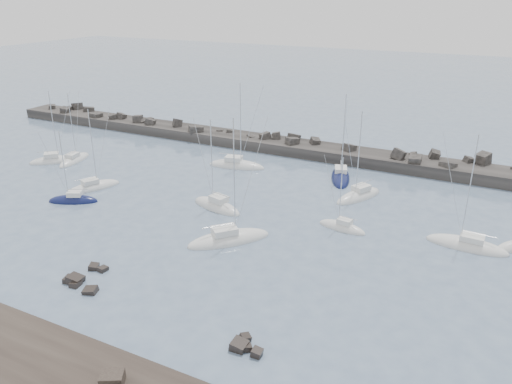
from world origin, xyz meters
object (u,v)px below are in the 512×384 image
(sailboat_4, at_px, (237,166))
(sailboat_8, at_px, (340,178))
(sailboat_7, at_px, (229,240))
(sailboat_2, at_px, (73,201))
(sailboat_9, at_px, (342,228))
(sailboat_3, at_px, (93,188))
(sailboat_6, at_px, (359,197))
(sailboat_13, at_px, (467,246))
(sailboat_0, at_px, (55,161))
(sailboat_1, at_px, (74,160))
(sailboat_5, at_px, (217,207))

(sailboat_4, bearing_deg, sailboat_8, 8.15)
(sailboat_7, xyz_separation_m, sailboat_8, (5.09, 25.04, -0.01))
(sailboat_2, distance_m, sailboat_9, 35.68)
(sailboat_9, bearing_deg, sailboat_7, -140.20)
(sailboat_3, bearing_deg, sailboat_6, 21.58)
(sailboat_6, height_order, sailboat_9, sailboat_6)
(sailboat_7, relative_size, sailboat_13, 1.11)
(sailboat_0, bearing_deg, sailboat_4, 22.27)
(sailboat_0, relative_size, sailboat_7, 0.83)
(sailboat_4, height_order, sailboat_13, sailboat_4)
(sailboat_9, bearing_deg, sailboat_13, 7.67)
(sailboat_4, bearing_deg, sailboat_1, -159.27)
(sailboat_2, distance_m, sailboat_8, 38.23)
(sailboat_13, bearing_deg, sailboat_3, -173.80)
(sailboat_2, xyz_separation_m, sailboat_8, (29.27, 24.60, 0.00))
(sailboat_2, height_order, sailboat_7, sailboat_7)
(sailboat_8, distance_m, sailboat_13, 23.95)
(sailboat_7, bearing_deg, sailboat_6, 63.17)
(sailboat_5, distance_m, sailboat_9, 16.50)
(sailboat_0, relative_size, sailboat_6, 0.96)
(sailboat_5, distance_m, sailboat_7, 9.41)
(sailboat_6, height_order, sailboat_13, sailboat_13)
(sailboat_5, height_order, sailboat_7, sailboat_7)
(sailboat_4, bearing_deg, sailboat_5, -70.27)
(sailboat_9, bearing_deg, sailboat_2, -166.52)
(sailboat_3, bearing_deg, sailboat_2, -78.12)
(sailboat_9, bearing_deg, sailboat_5, -174.97)
(sailboat_2, relative_size, sailboat_13, 0.77)
(sailboat_2, distance_m, sailboat_4, 25.63)
(sailboat_8, relative_size, sailboat_13, 1.01)
(sailboat_4, distance_m, sailboat_9, 25.99)
(sailboat_7, relative_size, sailboat_8, 1.10)
(sailboat_13, bearing_deg, sailboat_9, -172.33)
(sailboat_0, xyz_separation_m, sailboat_5, (33.35, -3.96, 0.02))
(sailboat_13, bearing_deg, sailboat_2, -168.14)
(sailboat_0, relative_size, sailboat_1, 1.05)
(sailboat_1, xyz_separation_m, sailboat_9, (47.28, -4.33, 0.00))
(sailboat_6, height_order, sailboat_7, sailboat_7)
(sailboat_9, height_order, sailboat_13, sailboat_13)
(sailboat_3, bearing_deg, sailboat_13, 6.20)
(sailboat_3, distance_m, sailboat_4, 22.21)
(sailboat_2, relative_size, sailboat_5, 0.83)
(sailboat_2, bearing_deg, sailboat_9, 13.48)
(sailboat_7, bearing_deg, sailboat_9, 39.80)
(sailboat_5, distance_m, sailboat_6, 19.44)
(sailboat_2, bearing_deg, sailboat_8, 40.04)
(sailboat_8, relative_size, sailboat_9, 1.44)
(sailboat_1, distance_m, sailboat_4, 27.09)
(sailboat_2, bearing_deg, sailboat_3, 101.88)
(sailboat_2, relative_size, sailboat_4, 0.73)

